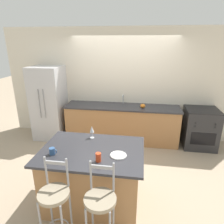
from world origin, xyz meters
name	(u,v)px	position (x,y,z in m)	size (l,w,h in m)	color
ground_plane	(120,147)	(0.00, 0.00, 0.00)	(18.00, 18.00, 0.00)	tan
wall_back	(124,85)	(0.00, 0.69, 1.35)	(6.00, 0.07, 2.70)	beige
back_counter	(122,123)	(0.00, 0.37, 0.45)	(2.74, 0.68, 0.90)	#A87547
sink_faucet	(123,98)	(0.00, 0.57, 1.04)	(0.02, 0.13, 0.22)	#ADAFB5
kitchen_island	(93,176)	(-0.21, -1.77, 0.46)	(1.46, 1.03, 0.92)	#A87547
refrigerator	(49,103)	(-1.83, 0.32, 0.91)	(0.74, 0.74, 1.81)	#BCBCC1
oven_range	(200,128)	(1.84, 0.34, 0.46)	(0.72, 0.69, 0.92)	#28282B
bar_stool_near	(55,202)	(-0.47, -2.49, 0.62)	(0.36, 0.36, 1.14)	#99999E
bar_stool_far	(100,208)	(0.06, -2.49, 0.62)	(0.36, 0.36, 1.14)	#99999E
dinner_plate	(118,155)	(0.18, -1.87, 0.93)	(0.22, 0.22, 0.02)	white
wine_glass	(92,129)	(-0.30, -1.40, 1.06)	(0.07, 0.07, 0.20)	white
coffee_mug	(52,151)	(-0.71, -1.96, 0.96)	(0.11, 0.08, 0.09)	#335689
tumbler_cup	(98,157)	(-0.05, -2.03, 0.98)	(0.07, 0.07, 0.12)	red
pumpkin_decoration	(143,106)	(0.49, 0.30, 0.95)	(0.12, 0.12, 0.12)	orange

